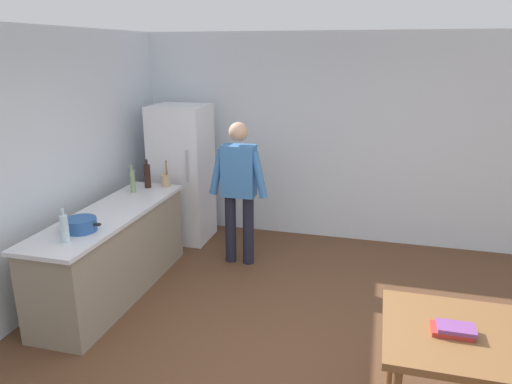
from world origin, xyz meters
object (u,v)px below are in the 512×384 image
object	(u,v)px
refrigerator	(182,174)
bottle_wine_dark	(147,176)
utensil_jar	(166,180)
bottle_water_clear	(65,228)
person	(239,184)
dining_table	(496,348)
cooking_pot	(81,225)
book_stack	(453,330)
bottle_vinegar_tall	(133,181)

from	to	relation	value
refrigerator	bottle_wine_dark	bearing A→B (deg)	-101.15
utensil_jar	bottle_water_clear	xyz separation A→B (m)	(-0.08, -1.78, 0.05)
person	utensil_jar	size ratio (longest dim) A/B	5.31
person	dining_table	xyz separation A→B (m)	(2.35, -2.15, -0.31)
person	cooking_pot	size ratio (longest dim) A/B	4.25
dining_table	bottle_water_clear	size ratio (longest dim) A/B	4.67
dining_table	bottle_wine_dark	bearing A→B (deg)	149.78
bottle_water_clear	book_stack	distance (m)	3.10
bottle_vinegar_tall	utensil_jar	bearing A→B (deg)	50.57
refrigerator	bottle_wine_dark	world-z (taller)	refrigerator
refrigerator	bottle_water_clear	bearing A→B (deg)	-90.93
dining_table	book_stack	world-z (taller)	book_stack
refrigerator	utensil_jar	size ratio (longest dim) A/B	5.62
bottle_water_clear	dining_table	bearing A→B (deg)	-5.50
dining_table	bottle_vinegar_tall	xyz separation A→B (m)	(-3.51, 1.79, 0.36)
bottle_wine_dark	bottle_vinegar_tall	size ratio (longest dim) A/B	1.06
refrigerator	cooking_pot	size ratio (longest dim) A/B	4.50
cooking_pot	bottle_water_clear	world-z (taller)	bottle_water_clear
dining_table	person	bearing A→B (deg)	137.59
person	bottle_vinegar_tall	bearing A→B (deg)	-163.01
refrigerator	cooking_pot	distance (m)	2.13
refrigerator	cooking_pot	xyz separation A→B (m)	(-0.06, -2.12, 0.06)
dining_table	cooking_pot	distance (m)	3.43
dining_table	bottle_water_clear	world-z (taller)	bottle_water_clear
bottle_water_clear	bottle_wine_dark	bearing A→B (deg)	93.36
utensil_jar	refrigerator	bearing A→B (deg)	94.35
bottle_vinegar_tall	book_stack	size ratio (longest dim) A/B	1.22
bottle_wine_dark	bottle_vinegar_tall	xyz separation A→B (m)	(-0.08, -0.21, -0.01)
refrigerator	person	bearing A→B (deg)	-30.23
refrigerator	person	distance (m)	1.10
bottle_vinegar_tall	bottle_water_clear	xyz separation A→B (m)	(0.18, -1.47, -0.01)
utensil_jar	bottle_water_clear	distance (m)	1.79
refrigerator	bottle_vinegar_tall	xyz separation A→B (m)	(-0.21, -0.91, 0.14)
bottle_wine_dark	bottle_vinegar_tall	world-z (taller)	bottle_wine_dark
refrigerator	book_stack	distance (m)	4.08
refrigerator	dining_table	size ratio (longest dim) A/B	1.29
utensil_jar	bottle_wine_dark	xyz separation A→B (m)	(-0.18, -0.10, 0.07)
refrigerator	bottle_vinegar_tall	world-z (taller)	refrigerator
utensil_jar	bottle_vinegar_tall	xyz separation A→B (m)	(-0.26, -0.32, 0.06)
cooking_pot	bottle_wine_dark	distance (m)	1.43
dining_table	cooking_pot	bearing A→B (deg)	170.29
utensil_jar	book_stack	bearing A→B (deg)	-35.55
refrigerator	bottle_wine_dark	distance (m)	0.73
cooking_pot	bottle_water_clear	xyz separation A→B (m)	(0.03, -0.25, 0.07)
dining_table	cooking_pot	size ratio (longest dim) A/B	3.50
utensil_jar	bottle_vinegar_tall	distance (m)	0.41
utensil_jar	book_stack	xyz separation A→B (m)	(2.99, -2.13, -0.20)
cooking_pot	bottle_vinegar_tall	bearing A→B (deg)	97.05
person	book_stack	bearing A→B (deg)	-46.25
person	bottle_vinegar_tall	size ratio (longest dim) A/B	5.31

